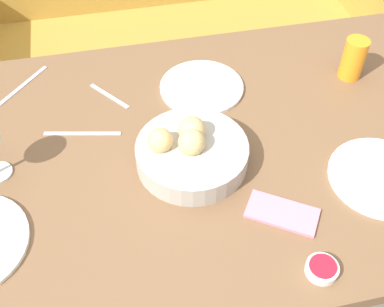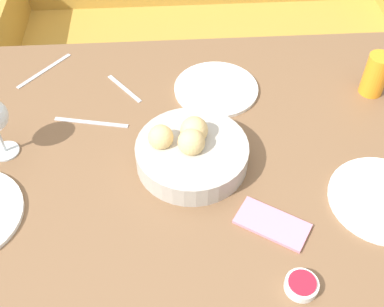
# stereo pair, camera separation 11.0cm
# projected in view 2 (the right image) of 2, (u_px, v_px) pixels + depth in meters

# --- Properties ---
(ground_plane) EXTENTS (10.00, 10.00, 0.00)m
(ground_plane) POSITION_uv_depth(u_px,v_px,m) (182.00, 290.00, 1.70)
(ground_plane) COLOR #6B6056
(dining_table) EXTENTS (1.54, 0.89, 0.74)m
(dining_table) POSITION_uv_depth(u_px,v_px,m) (179.00, 172.00, 1.22)
(dining_table) COLOR brown
(dining_table) RESTS_ON ground_plane
(couch) EXTENTS (1.80, 0.70, 0.90)m
(couch) POSITION_uv_depth(u_px,v_px,m) (207.00, 42.00, 2.15)
(couch) COLOR #B28938
(couch) RESTS_ON ground_plane
(bread_basket) EXTENTS (0.26, 0.26, 0.11)m
(bread_basket) POSITION_uv_depth(u_px,v_px,m) (191.00, 151.00, 1.10)
(bread_basket) COLOR #B2ADA3
(bread_basket) RESTS_ON dining_table
(plate_near_right) EXTENTS (0.24, 0.24, 0.01)m
(plate_near_right) POSITION_uv_depth(u_px,v_px,m) (383.00, 199.00, 1.04)
(plate_near_right) COLOR white
(plate_near_right) RESTS_ON dining_table
(plate_far_center) EXTENTS (0.22, 0.22, 0.01)m
(plate_far_center) POSITION_uv_depth(u_px,v_px,m) (216.00, 89.00, 1.29)
(plate_far_center) COLOR white
(plate_far_center) RESTS_ON dining_table
(juice_glass) EXTENTS (0.06, 0.06, 0.11)m
(juice_glass) POSITION_uv_depth(u_px,v_px,m) (376.00, 75.00, 1.25)
(juice_glass) COLOR orange
(juice_glass) RESTS_ON dining_table
(jam_bowl_berry) EXTENTS (0.06, 0.06, 0.02)m
(jam_bowl_berry) POSITION_uv_depth(u_px,v_px,m) (301.00, 285.00, 0.90)
(jam_bowl_berry) COLOR white
(jam_bowl_berry) RESTS_ON dining_table
(fork_silver) EXTENTS (0.13, 0.15, 0.00)m
(fork_silver) POSITION_uv_depth(u_px,v_px,m) (44.00, 71.00, 1.35)
(fork_silver) COLOR #B7B7BC
(fork_silver) RESTS_ON dining_table
(knife_silver) EXTENTS (0.19, 0.05, 0.00)m
(knife_silver) POSITION_uv_depth(u_px,v_px,m) (91.00, 122.00, 1.21)
(knife_silver) COLOR #B7B7BC
(knife_silver) RESTS_ON dining_table
(spoon_coffee) EXTENTS (0.10, 0.12, 0.00)m
(spoon_coffee) POSITION_uv_depth(u_px,v_px,m) (124.00, 89.00, 1.30)
(spoon_coffee) COLOR #B7B7BC
(spoon_coffee) RESTS_ON dining_table
(cell_phone) EXTENTS (0.17, 0.14, 0.01)m
(cell_phone) POSITION_uv_depth(u_px,v_px,m) (272.00, 224.00, 1.00)
(cell_phone) COLOR pink
(cell_phone) RESTS_ON dining_table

